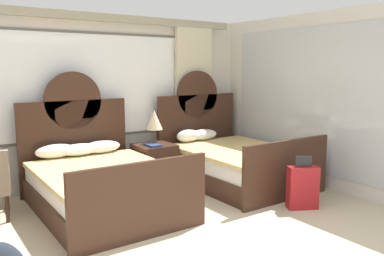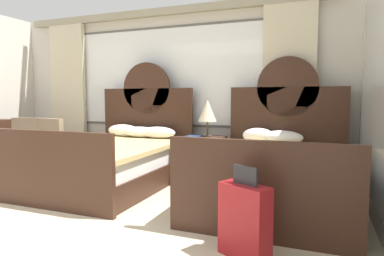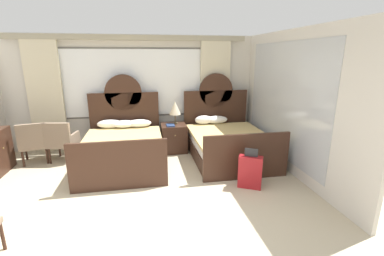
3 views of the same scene
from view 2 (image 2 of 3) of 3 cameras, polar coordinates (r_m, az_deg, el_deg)
The scene contains 9 objects.
wall_back_window at distance 5.71m, azimuth -4.33°, elevation 7.13°, with size 5.91×0.22×2.70m.
bed_near_window at distance 4.85m, azimuth -13.38°, elevation -5.26°, with size 1.63×2.23×1.80m.
bed_near_mirror at distance 4.03m, azimuth 14.17°, elevation -7.46°, with size 1.63×2.23×1.80m.
nightstand_between_beds at distance 4.87m, azimuth 1.76°, elevation -5.40°, with size 0.58×0.60×0.66m.
table_lamp_on_nightstand at distance 4.85m, azimuth 2.65°, elevation 2.88°, with size 0.27×0.27×0.54m.
book_on_nightstand at distance 4.74m, azimuth 0.32°, elevation -1.50°, with size 0.18×0.26×0.03m.
armchair_by_window_left at distance 5.94m, azimuth -21.68°, elevation -2.27°, with size 0.62×0.62×0.89m.
armchair_by_window_centre at distance 6.32m, azimuth -25.29°, elevation -1.97°, with size 0.65×0.65×0.89m.
suitcase_on_floor at distance 2.66m, azimuth 8.95°, elevation -15.36°, with size 0.43×0.33×0.71m.
Camera 2 is at (2.46, -1.51, 1.22)m, focal length 31.30 mm.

